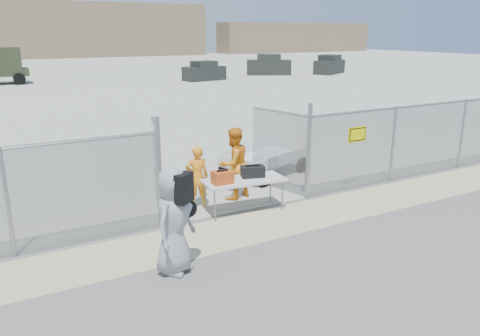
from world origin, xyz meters
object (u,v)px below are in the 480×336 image
security_worker_left (197,177)px  utility_trailer (264,161)px  visitor (174,221)px  folding_table (244,196)px  security_worker_right (234,164)px

security_worker_left → utility_trailer: size_ratio=0.45×
visitor → folding_table: bearing=1.3°
security_worker_right → visitor: (-2.74, -2.93, 0.04)m
folding_table → utility_trailer: 3.18m
folding_table → security_worker_right: security_worker_right is taller
security_worker_right → visitor: bearing=31.5°
visitor → utility_trailer: visitor is taller
security_worker_right → utility_trailer: 2.39m
security_worker_right → utility_trailer: bearing=-156.9°
security_worker_left → visitor: visitor is taller
folding_table → security_worker_right: size_ratio=1.03×
security_worker_left → security_worker_right: security_worker_right is taller
security_worker_right → utility_trailer: (1.83, 1.45, -0.52)m
visitor → security_worker_right: bearing=10.2°
security_worker_right → folding_table: bearing=61.4°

